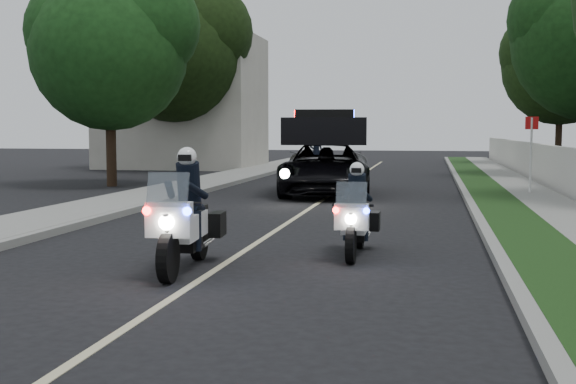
{
  "coord_description": "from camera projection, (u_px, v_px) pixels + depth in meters",
  "views": [
    {
      "loc": [
        3.04,
        -10.66,
        2.03
      ],
      "look_at": [
        0.72,
        0.94,
        1.0
      ],
      "focal_mm": 44.58,
      "sensor_mm": 36.0,
      "label": 1
    }
  ],
  "objects": [
    {
      "name": "ground",
      "position": [
        231.0,
        260.0,
        11.18
      ],
      "size": [
        120.0,
        120.0,
        0.0
      ],
      "primitive_type": "plane",
      "color": "black",
      "rests_on": "ground"
    },
    {
      "name": "curb_right",
      "position": [
        468.0,
        199.0,
        20.15
      ],
      "size": [
        0.2,
        60.0,
        0.15
      ],
      "primitive_type": "cube",
      "color": "gray",
      "rests_on": "ground"
    },
    {
      "name": "grass_verge",
      "position": [
        494.0,
        200.0,
        20.01
      ],
      "size": [
        1.2,
        60.0,
        0.16
      ],
      "primitive_type": "cube",
      "color": "#193814",
      "rests_on": "ground"
    },
    {
      "name": "sidewalk_right",
      "position": [
        542.0,
        201.0,
        19.76
      ],
      "size": [
        1.4,
        60.0,
        0.16
      ],
      "primitive_type": "cube",
      "color": "gray",
      "rests_on": "ground"
    },
    {
      "name": "curb_left",
      "position": [
        191.0,
        194.0,
        21.75
      ],
      "size": [
        0.2,
        60.0,
        0.15
      ],
      "primitive_type": "cube",
      "color": "gray",
      "rests_on": "ground"
    },
    {
      "name": "sidewalk_left",
      "position": [
        157.0,
        193.0,
        21.96
      ],
      "size": [
        2.0,
        60.0,
        0.16
      ],
      "primitive_type": "cube",
      "color": "gray",
      "rests_on": "ground"
    },
    {
      "name": "building_far",
      "position": [
        183.0,
        102.0,
        38.23
      ],
      "size": [
        8.0,
        6.0,
        7.0
      ],
      "primitive_type": "cube",
      "color": "#A8A396",
      "rests_on": "ground"
    },
    {
      "name": "lane_marking",
      "position": [
        324.0,
        199.0,
        20.95
      ],
      "size": [
        0.12,
        50.0,
        0.01
      ],
      "primitive_type": "cube",
      "color": "#BFB78C",
      "rests_on": "ground"
    },
    {
      "name": "police_moto_left",
      "position": [
        186.0,
        270.0,
        10.38
      ],
      "size": [
        0.91,
        2.16,
        1.79
      ],
      "primitive_type": null,
      "rotation": [
        0.0,
        0.0,
        0.08
      ],
      "color": "silver",
      "rests_on": "ground"
    },
    {
      "name": "police_moto_right",
      "position": [
        355.0,
        255.0,
        11.59
      ],
      "size": [
        0.64,
        1.79,
        1.51
      ],
      "primitive_type": null,
      "rotation": [
        0.0,
        0.0,
        0.01
      ],
      "color": "silver",
      "rests_on": "ground"
    },
    {
      "name": "police_suv",
      "position": [
        326.0,
        194.0,
        22.51
      ],
      "size": [
        3.27,
        6.05,
        2.82
      ],
      "primitive_type": "imported",
      "rotation": [
        0.0,
        0.0,
        0.1
      ],
      "color": "black",
      "rests_on": "ground"
    },
    {
      "name": "bicycle",
      "position": [
        316.0,
        175.0,
        32.12
      ],
      "size": [
        0.66,
        1.56,
        0.79
      ],
      "primitive_type": "imported",
      "rotation": [
        0.0,
        0.0,
        0.09
      ],
      "color": "black",
      "rests_on": "ground"
    },
    {
      "name": "cyclist",
      "position": [
        316.0,
        175.0,
        32.12
      ],
      "size": [
        0.61,
        0.41,
        1.66
      ],
      "primitive_type": "imported",
      "rotation": [
        0.0,
        0.0,
        3.16
      ],
      "color": "black",
      "rests_on": "ground"
    },
    {
      "name": "sign_post",
      "position": [
        530.0,
        197.0,
        21.54
      ],
      "size": [
        0.43,
        0.43,
        2.51
      ],
      "primitive_type": null,
      "rotation": [
        0.0,
        0.0,
        -0.11
      ],
      "color": "#A1170B",
      "rests_on": "ground"
    },
    {
      "name": "tree_right_e",
      "position": [
        558.0,
        166.0,
        39.81
      ],
      "size": [
        6.42,
        6.42,
        10.64
      ],
      "primitive_type": null,
      "rotation": [
        0.0,
        0.0,
        -0.01
      ],
      "color": "#1A3410",
      "rests_on": "ground"
    },
    {
      "name": "tree_left_near",
      "position": [
        112.0,
        186.0,
        25.75
      ],
      "size": [
        5.75,
        5.75,
        9.26
      ],
      "primitive_type": null,
      "rotation": [
        0.0,
        0.0,
        0.04
      ],
      "color": "#184316",
      "rests_on": "ground"
    },
    {
      "name": "tree_left_far",
      "position": [
        177.0,
        170.0,
        35.71
      ],
      "size": [
        8.25,
        8.25,
        11.03
      ],
      "primitive_type": null,
      "rotation": [
        0.0,
        0.0,
        -0.29
      ],
      "color": "black",
      "rests_on": "ground"
    }
  ]
}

